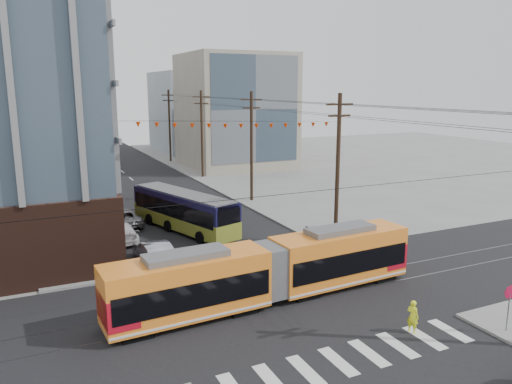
% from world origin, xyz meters
% --- Properties ---
extents(ground, '(160.00, 160.00, 0.00)m').
position_xyz_m(ground, '(0.00, 0.00, 0.00)').
color(ground, slate).
extents(bg_bldg_ne_near, '(14.00, 14.00, 16.00)m').
position_xyz_m(bg_bldg_ne_near, '(16.00, 48.00, 8.00)').
color(bg_bldg_ne_near, gray).
rests_on(bg_bldg_ne_near, ground).
extents(bg_bldg_nw_far, '(16.00, 18.00, 20.00)m').
position_xyz_m(bg_bldg_nw_far, '(-14.00, 72.00, 10.00)').
color(bg_bldg_nw_far, gray).
rests_on(bg_bldg_nw_far, ground).
extents(bg_bldg_ne_far, '(16.00, 16.00, 14.00)m').
position_xyz_m(bg_bldg_ne_far, '(18.00, 68.00, 7.00)').
color(bg_bldg_ne_far, '#8C99A5').
rests_on(bg_bldg_ne_far, ground).
extents(utility_pole_far, '(0.30, 0.30, 11.00)m').
position_xyz_m(utility_pole_far, '(8.50, 56.00, 5.50)').
color(utility_pole_far, black).
rests_on(utility_pole_far, ground).
extents(streetcar, '(17.80, 3.50, 3.41)m').
position_xyz_m(streetcar, '(-0.68, 3.75, 1.70)').
color(streetcar, orange).
rests_on(streetcar, ground).
extents(city_bus, '(5.84, 11.56, 3.22)m').
position_xyz_m(city_bus, '(-0.79, 18.93, 1.61)').
color(city_bus, '#131137').
rests_on(city_bus, ground).
extents(parked_car_silver, '(1.98, 4.94, 1.60)m').
position_xyz_m(parked_car_silver, '(-4.93, 12.05, 0.80)').
color(parked_car_silver, '#9194A4').
rests_on(parked_car_silver, ground).
extents(parked_car_white, '(2.12, 4.85, 1.39)m').
position_xyz_m(parked_car_white, '(-5.98, 18.14, 0.69)').
color(parked_car_white, silver).
rests_on(parked_car_white, ground).
extents(parked_car_grey, '(3.08, 5.50, 1.45)m').
position_xyz_m(parked_car_grey, '(-5.19, 22.34, 0.73)').
color(parked_car_grey, '#59595D').
rests_on(parked_car_grey, ground).
extents(pedestrian, '(0.54, 0.68, 1.62)m').
position_xyz_m(pedestrian, '(3.85, -2.31, 0.81)').
color(pedestrian, '#F0FD22').
rests_on(pedestrian, ground).
extents(stop_sign, '(0.73, 0.73, 2.25)m').
position_xyz_m(stop_sign, '(7.80, -4.29, 1.13)').
color(stop_sign, '#B80B35').
rests_on(stop_sign, ground).
extents(jersey_barrier, '(1.97, 3.63, 0.71)m').
position_xyz_m(jersey_barrier, '(8.30, 12.02, 0.36)').
color(jersey_barrier, gray).
rests_on(jersey_barrier, ground).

